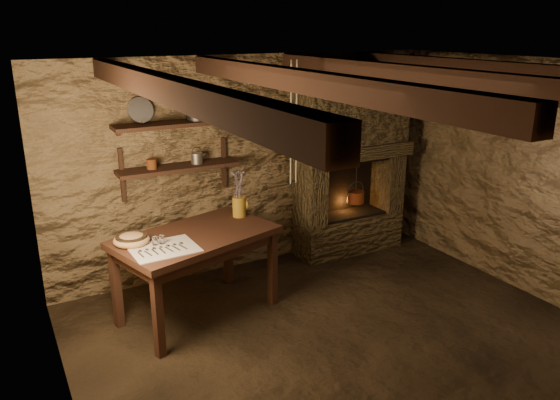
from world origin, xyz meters
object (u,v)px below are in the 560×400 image
work_table (197,272)px  iron_stockpot (197,111)px  wooden_bowl (132,240)px  stoneware_jug (239,197)px  red_pot (356,196)px

work_table → iron_stockpot: (0.34, 0.72, 1.41)m
work_table → wooden_bowl: 0.72m
work_table → iron_stockpot: size_ratio=7.06×
stoneware_jug → red_pot: 1.77m
wooden_bowl → work_table: bearing=-3.1°
wooden_bowl → iron_stockpot: bearing=36.9°
wooden_bowl → iron_stockpot: (0.92, 0.69, 0.98)m
work_table → red_pot: red_pot is taller
wooden_bowl → red_pot: (2.85, 0.57, -0.17)m
red_pot → iron_stockpot: bearing=176.4°
iron_stockpot → work_table: bearing=-115.0°
stoneware_jug → iron_stockpot: 0.97m
work_table → red_pot: bearing=-1.4°
wooden_bowl → red_pot: size_ratio=0.60×
stoneware_jug → wooden_bowl: bearing=166.8°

